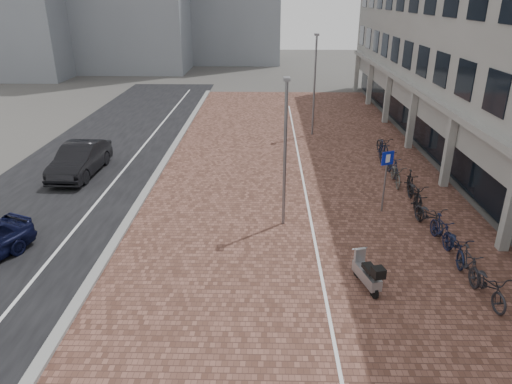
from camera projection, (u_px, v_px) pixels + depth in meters
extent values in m
plane|color=#474442|center=(251.00, 317.00, 13.11)|extent=(140.00, 140.00, 0.00)
cube|color=brown|center=(297.00, 170.00, 24.11)|extent=(14.50, 42.00, 0.04)
cube|color=black|center=(87.00, 169.00, 24.34)|extent=(8.00, 50.00, 0.03)
cube|color=gray|center=(161.00, 168.00, 24.23)|extent=(0.35, 42.00, 0.14)
cube|color=white|center=(125.00, 169.00, 24.29)|extent=(0.12, 44.00, 0.00)
cube|color=white|center=(301.00, 170.00, 24.09)|extent=(0.10, 30.00, 0.00)
cube|color=black|center=(425.00, 120.00, 26.97)|extent=(0.15, 38.00, 3.20)
cube|color=#9A9A95|center=(426.00, 90.00, 26.29)|extent=(1.60, 38.00, 0.30)
cube|color=#9A9A95|center=(511.00, 206.00, 15.94)|extent=(0.35, 0.35, 3.40)
cube|color=#9A9A95|center=(449.00, 152.00, 21.46)|extent=(0.35, 0.35, 3.40)
cube|color=#9A9A95|center=(412.00, 120.00, 26.98)|extent=(0.35, 0.35, 3.40)
cube|color=#9A9A95|center=(387.00, 99.00, 32.51)|extent=(0.35, 0.35, 3.40)
cube|color=#9A9A95|center=(370.00, 84.00, 38.03)|extent=(0.35, 0.35, 3.40)
cube|color=#9A9A95|center=(357.00, 72.00, 43.55)|extent=(0.35, 0.35, 3.40)
imported|color=black|center=(80.00, 160.00, 23.27)|extent=(1.80, 4.81, 1.57)
cylinder|color=slate|center=(384.00, 185.00, 19.02)|extent=(0.07, 0.07, 2.43)
cube|color=#0D1DAC|center=(388.00, 158.00, 18.54)|extent=(0.52, 0.26, 0.55)
cylinder|color=gray|center=(285.00, 156.00, 17.37)|extent=(0.12, 0.12, 5.67)
cylinder|color=gray|center=(314.00, 87.00, 29.08)|extent=(0.12, 0.12, 6.20)
imported|color=black|center=(488.00, 285.00, 13.68)|extent=(0.92, 2.04, 1.04)
imported|color=black|center=(468.00, 264.00, 14.73)|extent=(0.51, 1.75, 1.05)
imported|color=#121933|center=(456.00, 246.00, 15.80)|extent=(0.84, 2.02, 1.04)
imported|color=black|center=(441.00, 230.00, 16.85)|extent=(0.66, 1.79, 1.05)
imported|color=#232328|center=(429.00, 216.00, 17.92)|extent=(1.14, 2.08, 1.04)
imported|color=black|center=(418.00, 204.00, 18.97)|extent=(0.72, 1.80, 1.05)
imported|color=black|center=(415.00, 193.00, 20.03)|extent=(0.70, 1.98, 1.04)
imported|color=black|center=(410.00, 183.00, 21.08)|extent=(0.76, 1.80, 1.05)
imported|color=#4F4D48|center=(396.00, 174.00, 22.15)|extent=(0.82, 2.01, 1.04)
imported|color=#151F3C|center=(393.00, 166.00, 23.21)|extent=(0.59, 1.77, 1.05)
imported|color=black|center=(386.00, 158.00, 24.27)|extent=(0.80, 2.01, 1.04)
imported|color=black|center=(383.00, 151.00, 25.32)|extent=(0.53, 1.76, 1.05)
imported|color=black|center=(383.00, 145.00, 26.38)|extent=(0.86, 2.02, 1.04)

